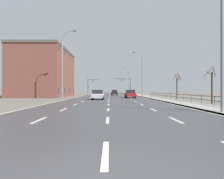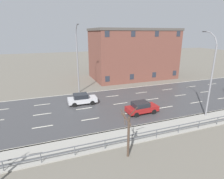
{
  "view_description": "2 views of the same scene",
  "coord_description": "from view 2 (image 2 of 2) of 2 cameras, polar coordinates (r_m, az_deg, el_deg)",
  "views": [
    {
      "loc": [
        0.1,
        -2.89,
        1.58
      ],
      "look_at": [
        0.95,
        66.48,
        1.67
      ],
      "focal_mm": 32.17,
      "sensor_mm": 36.0,
      "label": 1
    },
    {
      "loc": [
        23.28,
        24.47,
        9.94
      ],
      "look_at": [
        0.0,
        33.07,
        2.31
      ],
      "focal_mm": 29.63,
      "sensor_mm": 36.0,
      "label": 2
    }
  ],
  "objects": [
    {
      "name": "car_far_left",
      "position": [
        24.02,
        9.11,
        -5.5
      ],
      "size": [
        1.94,
        4.15,
        1.57
      ],
      "rotation": [
        0.0,
        0.0,
        0.03
      ],
      "color": "maroon",
      "rests_on": "ground"
    },
    {
      "name": "car_near_left",
      "position": [
        27.07,
        -9.26,
        -2.87
      ],
      "size": [
        1.93,
        4.15,
        1.57
      ],
      "rotation": [
        0.0,
        0.0,
        -0.03
      ],
      "color": "#B7B7BC",
      "rests_on": "ground"
    },
    {
      "name": "street_lamp_left_bank",
      "position": [
        31.51,
        -10.55,
        8.75
      ],
      "size": [
        2.38,
        0.24,
        11.26
      ],
      "color": "slate",
      "rests_on": "ground"
    },
    {
      "name": "brick_building",
      "position": [
        42.83,
        6.46,
        10.95
      ],
      "size": [
        10.42,
        18.51,
        10.87
      ],
      "color": "brown",
      "rests_on": "ground"
    },
    {
      "name": "ground_plane",
      "position": [
        34.58,
        23.9,
        -1.24
      ],
      "size": [
        160.0,
        160.0,
        0.12
      ],
      "color": "#666056"
    },
    {
      "name": "bare_tree_mid",
      "position": [
        15.43,
        5.05,
        -13.6
      ],
      "size": [
        1.25,
        1.3,
        4.48
      ],
      "color": "#423328",
      "rests_on": "ground"
    },
    {
      "name": "street_lamp_midground",
      "position": [
        24.63,
        28.15,
        3.48
      ],
      "size": [
        2.32,
        0.24,
        10.18
      ],
      "color": "slate",
      "rests_on": "ground"
    },
    {
      "name": "guardrail",
      "position": [
        16.3,
        -16.26,
        -18.19
      ],
      "size": [
        0.07,
        39.72,
        1.0
      ],
      "color": "#515459",
      "rests_on": "ground"
    }
  ]
}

